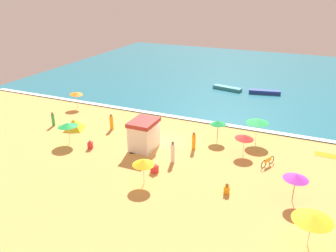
{
  "coord_description": "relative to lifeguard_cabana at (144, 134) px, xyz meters",
  "views": [
    {
      "loc": [
        11.87,
        -26.59,
        14.04
      ],
      "look_at": [
        -0.68,
        1.98,
        0.8
      ],
      "focal_mm": 36.34,
      "sensor_mm": 36.0,
      "label": 1
    }
  ],
  "objects": [
    {
      "name": "ground_plane",
      "position": [
        1.35,
        1.91,
        -1.39
      ],
      "size": [
        60.0,
        60.0,
        0.0
      ],
      "primitive_type": "plane",
      "color": "#E0A856"
    },
    {
      "name": "ocean_water",
      "position": [
        1.35,
        29.91,
        -1.34
      ],
      "size": [
        60.0,
        44.0,
        0.1
      ],
      "primitive_type": "cube",
      "color": "teal",
      "rests_on": "ground_plane"
    },
    {
      "name": "wave_breaker_foam",
      "position": [
        1.35,
        8.21,
        -1.29
      ],
      "size": [
        57.0,
        0.7,
        0.01
      ],
      "primitive_type": "cube",
      "color": "white",
      "rests_on": "ocean_water"
    },
    {
      "name": "lifeguard_cabana",
      "position": [
        0.0,
        0.0,
        0.0
      ],
      "size": [
        2.16,
        2.79,
        2.73
      ],
      "color": "white",
      "rests_on": "ground_plane"
    },
    {
      "name": "beach_umbrella_0",
      "position": [
        -6.92,
        -1.91,
        0.51
      ],
      "size": [
        2.4,
        2.38,
        2.16
      ],
      "color": "silver",
      "rests_on": "ground_plane"
    },
    {
      "name": "beach_umbrella_1",
      "position": [
        13.2,
        -3.18,
        0.57
      ],
      "size": [
        2.14,
        2.13,
        2.17
      ],
      "color": "#4C3823",
      "rests_on": "ground_plane"
    },
    {
      "name": "beach_umbrella_2",
      "position": [
        9.11,
        5.31,
        0.78
      ],
      "size": [
        2.26,
        2.26,
        2.36
      ],
      "color": "silver",
      "rests_on": "ground_plane"
    },
    {
      "name": "beach_umbrella_3",
      "position": [
        5.67,
        4.26,
        0.48
      ],
      "size": [
        1.76,
        1.75,
        2.09
      ],
      "color": "#4C3823",
      "rests_on": "ground_plane"
    },
    {
      "name": "beach_umbrella_4",
      "position": [
        2.75,
        -5.35,
        0.47
      ],
      "size": [
        2.21,
        2.21,
        2.09
      ],
      "color": "silver",
      "rests_on": "ground_plane"
    },
    {
      "name": "beach_umbrella_5",
      "position": [
        -12.39,
        6.38,
        0.44
      ],
      "size": [
        1.85,
        1.83,
        2.07
      ],
      "color": "silver",
      "rests_on": "ground_plane"
    },
    {
      "name": "beach_umbrella_6",
      "position": [
        8.57,
        2.34,
        0.33
      ],
      "size": [
        1.97,
        1.96,
        1.95
      ],
      "color": "silver",
      "rests_on": "ground_plane"
    },
    {
      "name": "beach_umbrella_7",
      "position": [
        14.41,
        -7.34,
        0.61
      ],
      "size": [
        2.51,
        2.51,
        2.23
      ],
      "color": "silver",
      "rests_on": "ground_plane"
    },
    {
      "name": "beach_tent",
      "position": [
        -8.57,
        0.87,
        -0.82
      ],
      "size": [
        2.39,
        2.45,
        1.14
      ],
      "color": "yellow",
      "rests_on": "ground_plane"
    },
    {
      "name": "parked_bicycle",
      "position": [
        10.84,
        1.21,
        -1.01
      ],
      "size": [
        0.84,
        1.67,
        0.76
      ],
      "color": "black",
      "rests_on": "ground_plane"
    },
    {
      "name": "beachgoer_0",
      "position": [
        3.41,
        -1.35,
        -0.49
      ],
      "size": [
        0.35,
        0.35,
        1.9
      ],
      "color": "white",
      "rests_on": "ground_plane"
    },
    {
      "name": "beachgoer_1",
      "position": [
        -4.47,
        -2.06,
        -1.03
      ],
      "size": [
        0.54,
        0.54,
        0.86
      ],
      "color": "red",
      "rests_on": "ground_plane"
    },
    {
      "name": "beachgoer_2",
      "position": [
        8.78,
        -4.09,
        -1.03
      ],
      "size": [
        0.45,
        0.45,
        0.84
      ],
      "color": "orange",
      "rests_on": "ground_plane"
    },
    {
      "name": "beachgoer_3",
      "position": [
        4.24,
        1.54,
        -0.58
      ],
      "size": [
        0.36,
        0.36,
        1.73
      ],
      "color": "orange",
      "rests_on": "ground_plane"
    },
    {
      "name": "beachgoer_4",
      "position": [
        2.74,
        -3.5,
        -1.05
      ],
      "size": [
        0.65,
        0.65,
        0.84
      ],
      "color": "red",
      "rests_on": "ground_plane"
    },
    {
      "name": "beachgoer_5",
      "position": [
        -5.06,
        2.49,
        -0.6
      ],
      "size": [
        0.51,
        0.51,
        1.68
      ],
      "color": "orange",
      "rests_on": "ground_plane"
    },
    {
      "name": "beachgoer_6",
      "position": [
        -11.23,
        0.84,
        -0.67
      ],
      "size": [
        0.45,
        0.45,
        1.53
      ],
      "color": "green",
      "rests_on": "ground_plane"
    },
    {
      "name": "beach_towel_0",
      "position": [
        -0.58,
        -0.81,
        -1.39
      ],
      "size": [
        1.4,
        1.49,
        0.01
      ],
      "color": "black",
      "rests_on": "ground_plane"
    },
    {
      "name": "beach_towel_1",
      "position": [
        15.25,
        5.18,
        -1.39
      ],
      "size": [
        1.73,
        0.95,
        0.01
      ],
      "color": "orange",
      "rests_on": "ground_plane"
    },
    {
      "name": "small_boat_0",
      "position": [
        7.46,
        20.92,
        -1.04
      ],
      "size": [
        4.24,
        1.78,
        0.51
      ],
      "color": "navy",
      "rests_on": "ocean_water"
    },
    {
      "name": "small_boat_1",
      "position": [
        2.36,
        20.7,
        -1.07
      ],
      "size": [
        4.19,
        1.76,
        0.44
      ],
      "color": "teal",
      "rests_on": "ocean_water"
    }
  ]
}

